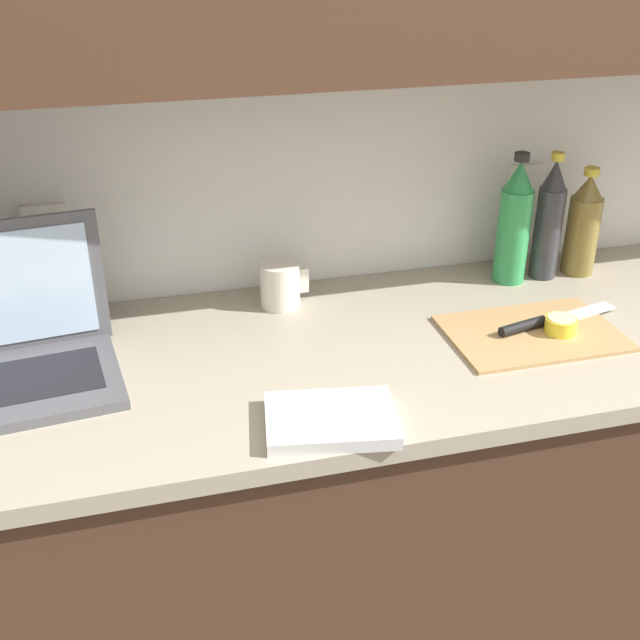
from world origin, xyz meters
name	(u,v)px	position (x,y,z in m)	size (l,w,h in m)	color
counter_unit	(465,499)	(0.02, 0.00, 0.47)	(2.56, 0.66, 0.92)	#472D1E
laptop	(13,346)	(-0.90, 0.06, 0.98)	(0.39, 0.31, 0.28)	#515156
cutting_board	(532,333)	(0.11, -0.04, 0.92)	(0.35, 0.24, 0.01)	tan
knife	(538,323)	(0.13, -0.03, 0.94)	(0.30, 0.10, 0.02)	silver
lemon_half_cut	(561,325)	(0.16, -0.06, 0.94)	(0.06, 0.06, 0.03)	yellow
bottle_green_soda	(583,226)	(0.36, 0.22, 1.04)	(0.08, 0.08, 0.26)	olive
bottle_oil_tall	(549,221)	(0.27, 0.22, 1.06)	(0.06, 0.06, 0.30)	#333338
bottle_water_clear	(514,224)	(0.18, 0.22, 1.06)	(0.07, 0.07, 0.30)	#2D934C
measuring_cup	(280,285)	(-0.36, 0.22, 0.97)	(0.11, 0.09, 0.10)	silver
dish_towel	(331,420)	(-0.38, -0.25, 0.93)	(0.22, 0.16, 0.02)	white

